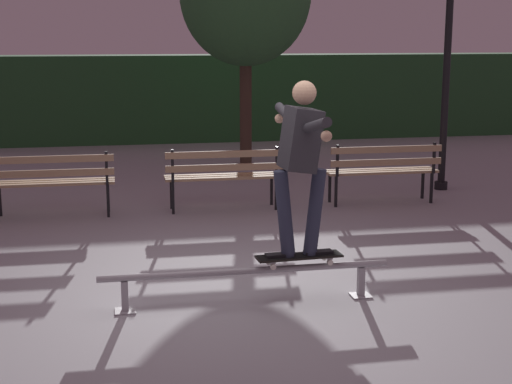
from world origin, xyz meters
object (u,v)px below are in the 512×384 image
park_bench_leftmost (52,178)px  lamp_post_right (449,26)px  park_bench_right_center (383,167)px  skateboard (299,257)px  skateboarder (301,154)px  park_bench_left_center (224,172)px  grind_rail (246,276)px

park_bench_leftmost → lamp_post_right: 6.16m
park_bench_right_center → lamp_post_right: bearing=33.2°
park_bench_right_center → lamp_post_right: (1.26, 0.83, 1.94)m
skateboard → park_bench_right_center: bearing=59.9°
park_bench_leftmost → park_bench_right_center: size_ratio=1.00×
skateboard → skateboarder: skateboarder is taller
park_bench_left_center → lamp_post_right: 4.11m
grind_rail → park_bench_leftmost: size_ratio=1.63×
skateboard → skateboarder: 0.94m
skateboard → park_bench_right_center: size_ratio=0.49×
park_bench_right_center → skateboarder: bearing=-120.1°
lamp_post_right → skateboarder: bearing=-127.0°
park_bench_left_center → park_bench_right_center: 2.26m
skateboarder → park_bench_leftmost: skateboarder is taller
park_bench_left_center → park_bench_right_center: same height
skateboard → lamp_post_right: size_ratio=0.20×
skateboard → park_bench_left_center: (-0.13, 3.68, 0.13)m
skateboarder → skateboard: bearing=-176.3°
skateboard → lamp_post_right: (3.40, 4.51, 2.07)m
skateboarder → park_bench_left_center: skateboarder is taller
skateboard → lamp_post_right: bearing=53.0°
skateboarder → park_bench_leftmost: 4.47m
lamp_post_right → skateboard: bearing=-127.0°
skateboarder → park_bench_left_center: size_ratio=0.97×
skateboarder → park_bench_left_center: 3.77m
park_bench_left_center → lamp_post_right: (3.53, 0.83, 1.94)m
park_bench_right_center → park_bench_left_center: bearing=180.0°
grind_rail → lamp_post_right: bearing=49.3°
skateboarder → park_bench_right_center: size_ratio=0.97×
grind_rail → skateboard: (0.48, -0.00, 0.15)m
park_bench_right_center → lamp_post_right: lamp_post_right is taller
park_bench_right_center → lamp_post_right: size_ratio=0.41×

